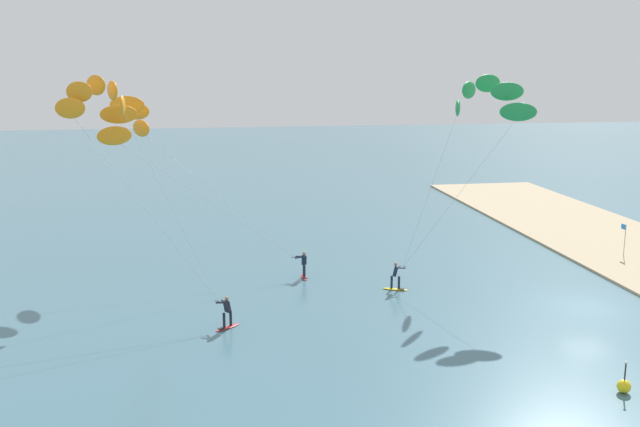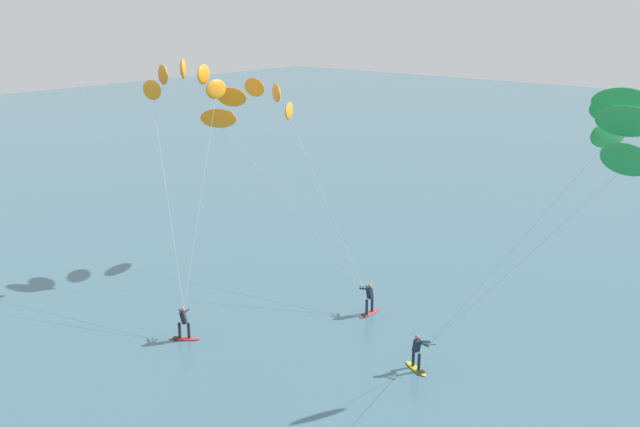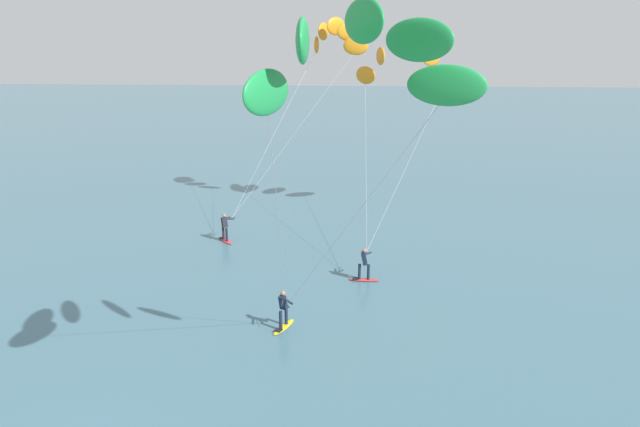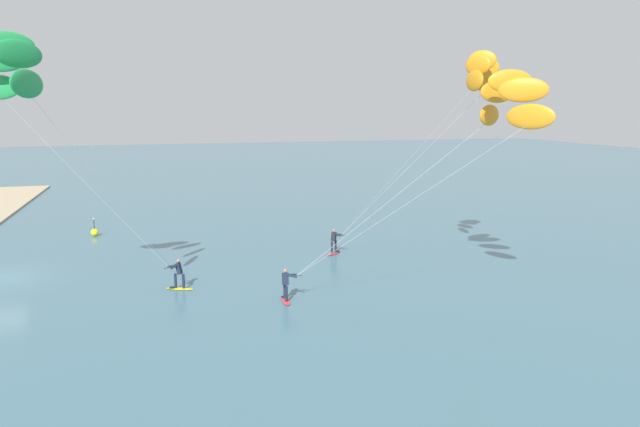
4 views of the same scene
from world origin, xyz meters
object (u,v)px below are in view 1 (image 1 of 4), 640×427
(beach_flag, at_px, (624,233))
(kitesurfer_nearshore, at_px, (484,103))
(kitesurfer_mid_water, at_px, (102,106))
(kitesurfer_far_out, at_px, (134,124))
(marker_buoy, at_px, (624,386))

(beach_flag, bearing_deg, kitesurfer_nearshore, 98.57)
(kitesurfer_mid_water, xyz_separation_m, beach_flag, (3.50, -33.96, -9.26))
(kitesurfer_nearshore, relative_size, kitesurfer_far_out, 1.02)
(kitesurfer_nearshore, bearing_deg, kitesurfer_far_out, 82.63)
(beach_flag, bearing_deg, kitesurfer_far_out, 88.15)
(marker_buoy, relative_size, beach_flag, 0.63)
(kitesurfer_nearshore, xyz_separation_m, kitesurfer_far_out, (2.77, 21.40, -1.24))
(kitesurfer_nearshore, xyz_separation_m, beach_flag, (1.71, -11.36, -9.14))
(kitesurfer_mid_water, bearing_deg, kitesurfer_nearshore, -85.47)
(kitesurfer_nearshore, distance_m, beach_flag, 14.68)
(kitesurfer_mid_water, height_order, marker_buoy, kitesurfer_mid_water)
(kitesurfer_nearshore, relative_size, kitesurfer_mid_water, 1.00)
(kitesurfer_far_out, distance_m, beach_flag, 33.71)
(kitesurfer_far_out, xyz_separation_m, marker_buoy, (-20.38, -20.78, -9.30))
(kitesurfer_mid_water, relative_size, kitesurfer_far_out, 1.03)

